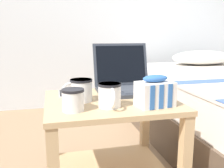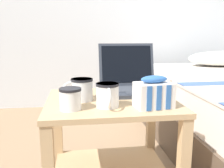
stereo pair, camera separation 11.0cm
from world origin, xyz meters
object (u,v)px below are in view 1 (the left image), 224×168
cell_phone (66,94)px  mug_mid_center (73,99)px  mug_front_right (110,94)px  snack_bag (155,92)px  mug_front_left (81,89)px  laptop (126,82)px

cell_phone → mug_mid_center: bearing=-86.9°
mug_front_right → snack_bag: (0.19, -0.03, 0.00)m
mug_front_right → mug_mid_center: mug_front_right is taller
mug_front_left → mug_mid_center: mug_front_left is taller
mug_mid_center → mug_front_right: bearing=4.9°
laptop → mug_mid_center: size_ratio=2.58×
mug_front_right → mug_mid_center: bearing=-175.1°
mug_mid_center → cell_phone: mug_mid_center is taller
mug_front_left → snack_bag: (0.29, -0.15, 0.00)m
mug_front_left → snack_bag: size_ratio=0.86×
mug_front_left → mug_mid_center: size_ratio=1.16×
mug_front_right → mug_mid_center: size_ratio=1.16×
snack_bag → mug_front_right: bearing=171.1°
mug_mid_center → snack_bag: (0.33, -0.02, 0.01)m
snack_bag → mug_mid_center: bearing=177.2°
laptop → snack_bag: (0.03, -0.30, 0.01)m
cell_phone → mug_front_right: bearing=-58.0°
laptop → snack_bag: bearing=-83.8°
mug_front_left → mug_mid_center: 0.14m
mug_front_right → cell_phone: (-0.16, 0.26, -0.05)m
cell_phone → laptop: bearing=2.5°
mug_front_left → snack_bag: 0.33m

